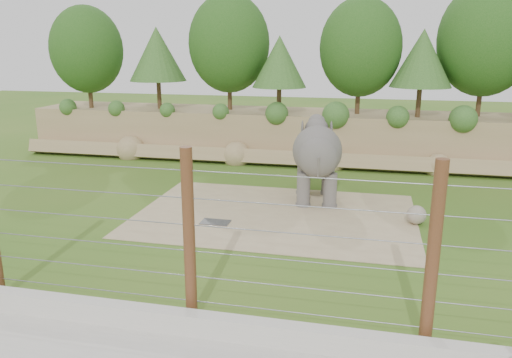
# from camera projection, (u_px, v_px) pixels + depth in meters

# --- Properties ---
(ground) EXTENTS (90.00, 90.00, 0.00)m
(ground) POSITION_uv_depth(u_px,v_px,m) (242.00, 245.00, 15.50)
(ground) COLOR #37671C
(ground) RESTS_ON ground
(back_embankment) EXTENTS (30.00, 5.52, 8.77)m
(back_embankment) POSITION_uv_depth(u_px,v_px,m) (312.00, 85.00, 26.27)
(back_embankment) COLOR #998156
(back_embankment) RESTS_ON ground
(dirt_patch) EXTENTS (10.00, 7.00, 0.02)m
(dirt_patch) POSITION_uv_depth(u_px,v_px,m) (275.00, 215.00, 18.21)
(dirt_patch) COLOR tan
(dirt_patch) RESTS_ON ground
(drain_grate) EXTENTS (1.00, 0.60, 0.03)m
(drain_grate) POSITION_uv_depth(u_px,v_px,m) (215.00, 222.00, 17.39)
(drain_grate) COLOR #262628
(drain_grate) RESTS_ON dirt_patch
(elephant) EXTENTS (2.15, 4.04, 3.12)m
(elephant) POSITION_uv_depth(u_px,v_px,m) (317.00, 162.00, 19.57)
(elephant) COLOR #5B5651
(elephant) RESTS_ON ground
(stone_ball) EXTENTS (0.66, 0.66, 0.66)m
(stone_ball) POSITION_uv_depth(u_px,v_px,m) (417.00, 215.00, 17.18)
(stone_ball) COLOR gray
(stone_ball) RESTS_ON dirt_patch
(retaining_wall) EXTENTS (26.00, 0.35, 0.50)m
(retaining_wall) POSITION_uv_depth(u_px,v_px,m) (184.00, 322.00, 10.73)
(retaining_wall) COLOR beige
(retaining_wall) RESTS_ON ground
(barrier_fence) EXTENTS (20.26, 0.26, 4.00)m
(barrier_fence) POSITION_uv_depth(u_px,v_px,m) (189.00, 238.00, 10.74)
(barrier_fence) COLOR #5D2D18
(barrier_fence) RESTS_ON ground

